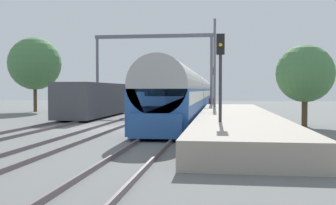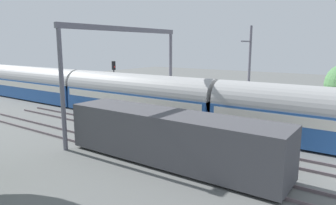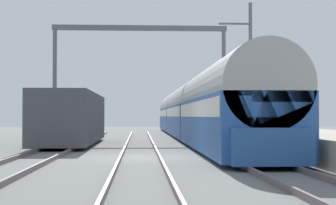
% 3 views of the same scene
% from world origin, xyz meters
% --- Properties ---
extents(ground, '(120.00, 120.00, 0.00)m').
position_xyz_m(ground, '(0.00, 0.00, 0.00)').
color(ground, slate).
extents(track_far_west, '(1.51, 60.00, 0.16)m').
position_xyz_m(track_far_west, '(-3.82, 0.00, 0.08)').
color(track_far_west, '#64575B').
rests_on(track_far_west, ground).
extents(track_west, '(1.52, 60.00, 0.16)m').
position_xyz_m(track_west, '(0.00, 0.00, 0.08)').
color(track_west, '#64575B').
rests_on(track_west, ground).
extents(track_east, '(1.51, 60.00, 0.16)m').
position_xyz_m(track_east, '(3.82, 0.00, 0.08)').
color(track_east, '#64575B').
rests_on(track_east, ground).
extents(platform, '(4.40, 28.00, 0.90)m').
position_xyz_m(platform, '(7.64, 2.00, 0.45)').
color(platform, '#A39989').
rests_on(platform, ground).
extents(passenger_train, '(2.93, 49.20, 3.82)m').
position_xyz_m(passenger_train, '(3.82, 18.97, 1.97)').
color(passenger_train, '#28569E').
rests_on(passenger_train, ground).
extents(freight_car, '(2.80, 13.00, 2.70)m').
position_xyz_m(freight_car, '(-3.82, 9.87, 1.47)').
color(freight_car, '#47474C').
rests_on(freight_car, ground).
extents(person_crossing, '(0.45, 0.35, 1.73)m').
position_xyz_m(person_crossing, '(5.77, 16.64, 1.03)').
color(person_crossing, black).
rests_on(person_crossing, ground).
extents(railway_signal_far, '(0.36, 0.30, 4.90)m').
position_xyz_m(railway_signal_far, '(5.74, 23.67, 3.14)').
color(railway_signal_far, '#2D2D33').
rests_on(railway_signal_far, ground).
extents(catenary_gantry, '(12.04, 0.28, 7.86)m').
position_xyz_m(catenary_gantry, '(0.00, 16.54, 5.59)').
color(catenary_gantry, slate).
rests_on(catenary_gantry, ground).
extents(catenary_pole_east_mid, '(1.90, 0.20, 8.00)m').
position_xyz_m(catenary_pole_east_mid, '(6.17, 9.29, 4.15)').
color(catenary_pole_east_mid, slate).
rests_on(catenary_pole_east_mid, ground).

